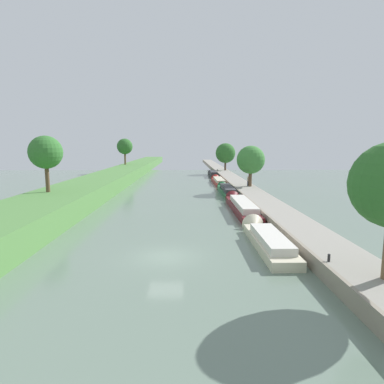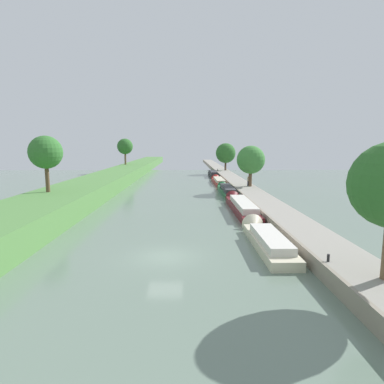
# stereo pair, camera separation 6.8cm
# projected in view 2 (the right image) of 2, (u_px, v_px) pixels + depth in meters

# --- Properties ---
(ground_plane) EXTENTS (160.00, 160.00, 0.00)m
(ground_plane) POSITION_uv_depth(u_px,v_px,m) (165.00, 257.00, 22.77)
(ground_plane) COLOR slate
(right_towpath) EXTENTS (3.62, 260.00, 1.03)m
(right_towpath) POSITION_uv_depth(u_px,v_px,m) (325.00, 249.00, 22.90)
(right_towpath) COLOR gray
(right_towpath) RESTS_ON ground_plane
(stone_quay) EXTENTS (0.25, 260.00, 1.08)m
(stone_quay) POSITION_uv_depth(u_px,v_px,m) (298.00, 249.00, 22.86)
(stone_quay) COLOR gray
(stone_quay) RESTS_ON ground_plane
(narrowboat_cream) EXTENTS (2.16, 11.02, 2.05)m
(narrowboat_cream) POSITION_uv_depth(u_px,v_px,m) (266.00, 238.00, 25.56)
(narrowboat_cream) COLOR beige
(narrowboat_cream) RESTS_ON ground_plane
(narrowboat_maroon) EXTENTS (2.16, 14.89, 2.08)m
(narrowboat_maroon) POSITION_uv_depth(u_px,v_px,m) (241.00, 206.00, 38.71)
(narrowboat_maroon) COLOR maroon
(narrowboat_maroon) RESTS_ON ground_plane
(narrowboat_green) EXTENTS (1.92, 13.22, 1.90)m
(narrowboat_green) POSITION_uv_depth(u_px,v_px,m) (227.00, 190.00, 52.38)
(narrowboat_green) COLOR #1E6033
(narrowboat_green) RESTS_ON ground_plane
(narrowboat_red) EXTENTS (2.01, 13.85, 1.91)m
(narrowboat_red) POSITION_uv_depth(u_px,v_px,m) (218.00, 181.00, 66.76)
(narrowboat_red) COLOR maroon
(narrowboat_red) RESTS_ON ground_plane
(narrowboat_black) EXTENTS (1.82, 11.89, 2.00)m
(narrowboat_black) POSITION_uv_depth(u_px,v_px,m) (213.00, 174.00, 80.79)
(narrowboat_black) COLOR black
(narrowboat_black) RESTS_ON ground_plane
(tree_rightbank_midnear) EXTENTS (4.64, 4.64, 6.75)m
(tree_rightbank_midnear) POSITION_uv_depth(u_px,v_px,m) (251.00, 160.00, 52.91)
(tree_rightbank_midnear) COLOR brown
(tree_rightbank_midnear) RESTS_ON right_towpath
(tree_rightbank_midfar) EXTENTS (5.36, 5.36, 7.34)m
(tree_rightbank_midfar) POSITION_uv_depth(u_px,v_px,m) (226.00, 153.00, 86.95)
(tree_rightbank_midfar) COLOR #4C3828
(tree_rightbank_midfar) RESTS_ON right_towpath
(tree_leftbank_downstream) EXTENTS (4.37, 4.37, 7.29)m
(tree_leftbank_downstream) POSITION_uv_depth(u_px,v_px,m) (125.00, 147.00, 89.74)
(tree_leftbank_downstream) COLOR brown
(tree_leftbank_downstream) RESTS_ON left_grassy_bank
(tree_leftbank_upstream) EXTENTS (3.84, 3.84, 6.58)m
(tree_leftbank_upstream) POSITION_uv_depth(u_px,v_px,m) (46.00, 153.00, 37.17)
(tree_leftbank_upstream) COLOR brown
(tree_leftbank_upstream) RESTS_ON left_grassy_bank
(person_walking) EXTENTS (0.34, 0.34, 1.66)m
(person_walking) POSITION_uv_depth(u_px,v_px,m) (248.00, 181.00, 53.71)
(person_walking) COLOR #282D42
(person_walking) RESTS_ON right_towpath
(mooring_bollard_near) EXTENTS (0.16, 0.16, 0.45)m
(mooring_bollard_near) POSITION_uv_depth(u_px,v_px,m) (328.00, 258.00, 18.95)
(mooring_bollard_near) COLOR black
(mooring_bollard_near) RESTS_ON right_towpath
(mooring_bollard_far) EXTENTS (0.16, 0.16, 0.45)m
(mooring_bollard_far) POSITION_uv_depth(u_px,v_px,m) (217.00, 170.00, 86.42)
(mooring_bollard_far) COLOR black
(mooring_bollard_far) RESTS_ON right_towpath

